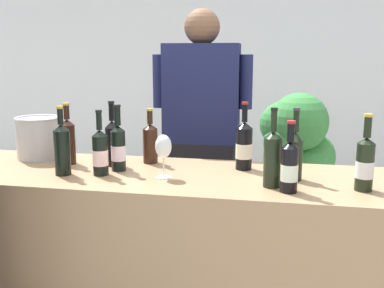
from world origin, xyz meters
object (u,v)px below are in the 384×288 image
at_px(wine_bottle_2, 244,146).
at_px(wine_bottle_7, 112,141).
at_px(wine_glass, 163,148).
at_px(wine_bottle_6, 150,142).
at_px(wine_bottle_8, 118,147).
at_px(potted_shrub, 299,157).
at_px(wine_bottle_5, 68,140).
at_px(wine_bottle_11, 295,154).
at_px(wine_bottle_4, 273,157).
at_px(ice_bucket, 39,137).
at_px(wine_bottle_9, 365,163).
at_px(wine_bottle_1, 289,166).
at_px(wine_bottle_3, 62,148).
at_px(wine_bottle_0, 100,152).
at_px(person_server, 202,155).

distance_m(wine_bottle_2, wine_bottle_7, 0.67).
height_order(wine_bottle_7, wine_glass, wine_bottle_7).
relative_size(wine_bottle_6, wine_bottle_8, 0.89).
bearing_deg(potted_shrub, wine_bottle_5, -136.33).
xyz_separation_m(wine_bottle_2, wine_bottle_11, (0.24, -0.15, 0.00)).
bearing_deg(wine_bottle_11, wine_bottle_4, -126.00).
relative_size(wine_bottle_8, ice_bucket, 1.34).
height_order(wine_bottle_9, ice_bucket, wine_bottle_9).
bearing_deg(wine_bottle_5, wine_bottle_1, -14.00).
distance_m(wine_bottle_4, wine_bottle_5, 1.08).
xyz_separation_m(wine_bottle_1, wine_bottle_5, (-1.13, 0.28, 0.02)).
bearing_deg(potted_shrub, wine_bottle_6, -127.32).
relative_size(wine_bottle_8, wine_bottle_9, 1.00).
bearing_deg(wine_bottle_9, wine_bottle_3, -179.38).
xyz_separation_m(wine_bottle_6, wine_bottle_8, (-0.11, -0.19, 0.01)).
relative_size(wine_bottle_1, ice_bucket, 1.23).
xyz_separation_m(wine_bottle_2, potted_shrub, (0.31, 1.10, -0.29)).
bearing_deg(wine_bottle_0, ice_bucket, 150.20).
relative_size(wine_bottle_5, wine_bottle_9, 0.98).
bearing_deg(person_server, wine_bottle_0, -113.93).
height_order(wine_bottle_1, ice_bucket, wine_bottle_1).
xyz_separation_m(wine_bottle_9, person_server, (-0.84, 0.80, -0.18)).
xyz_separation_m(wine_bottle_2, wine_bottle_6, (-0.50, 0.04, -0.01)).
height_order(wine_bottle_8, potted_shrub, wine_bottle_8).
xyz_separation_m(wine_bottle_8, person_server, (0.29, 0.69, -0.18)).
bearing_deg(wine_glass, wine_bottle_6, 117.90).
height_order(wine_bottle_4, potted_shrub, wine_bottle_4).
distance_m(wine_bottle_2, person_server, 0.65).
relative_size(wine_bottle_4, wine_bottle_9, 1.06).
height_order(wine_bottle_11, ice_bucket, wine_bottle_11).
relative_size(wine_bottle_5, wine_bottle_6, 1.11).
xyz_separation_m(wine_bottle_3, potted_shrub, (1.15, 1.38, -0.30)).
xyz_separation_m(wine_bottle_4, wine_bottle_7, (-0.82, 0.23, -0.00)).
xyz_separation_m(wine_glass, ice_bucket, (-0.78, 0.26, -0.02)).
xyz_separation_m(wine_bottle_2, wine_glass, (-0.35, -0.23, 0.02)).
xyz_separation_m(wine_bottle_5, ice_bucket, (-0.22, 0.09, -0.01)).
height_order(wine_bottle_4, person_server, person_server).
distance_m(wine_bottle_0, wine_glass, 0.31).
bearing_deg(person_server, wine_bottle_7, -121.31).
height_order(wine_bottle_7, wine_bottle_9, wine_bottle_7).
bearing_deg(wine_bottle_3, wine_bottle_4, -0.42).
relative_size(wine_bottle_1, wine_bottle_6, 1.04).
distance_m(wine_bottle_4, person_server, 0.96).
bearing_deg(wine_bottle_6, wine_bottle_9, -16.43).
height_order(wine_bottle_1, person_server, person_server).
height_order(wine_bottle_5, person_server, person_server).
height_order(wine_bottle_3, potted_shrub, wine_bottle_3).
distance_m(wine_bottle_11, potted_shrub, 1.29).
relative_size(wine_bottle_0, wine_bottle_3, 0.95).
bearing_deg(wine_bottle_2, wine_bottle_9, -26.37).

